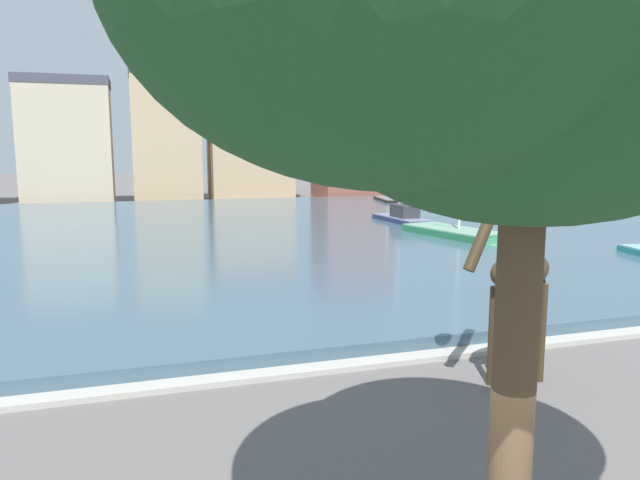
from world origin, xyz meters
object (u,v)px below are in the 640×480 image
(sailboat_navy, at_px, (399,219))
(sailboat_black, at_px, (387,201))
(giraffe_statue, at_px, (516,276))
(sailboat_green, at_px, (461,237))
(shade_tree, at_px, (510,17))

(sailboat_navy, bearing_deg, sailboat_black, 68.48)
(giraffe_statue, height_order, sailboat_navy, sailboat_navy)
(sailboat_green, bearing_deg, sailboat_black, 74.93)
(sailboat_navy, height_order, shade_tree, sailboat_navy)
(sailboat_green, bearing_deg, giraffe_statue, -117.87)
(giraffe_statue, distance_m, sailboat_green, 18.63)
(giraffe_statue, xyz_separation_m, sailboat_green, (8.67, 16.39, -1.83))
(sailboat_black, distance_m, sailboat_green, 24.19)
(giraffe_statue, distance_m, sailboat_black, 42.51)
(giraffe_statue, relative_size, sailboat_black, 0.69)
(giraffe_statue, distance_m, sailboat_navy, 25.56)
(sailboat_black, bearing_deg, shade_tree, -112.94)
(sailboat_black, bearing_deg, giraffe_statue, -110.62)
(sailboat_black, distance_m, sailboat_navy, 16.98)
(giraffe_statue, relative_size, sailboat_green, 0.63)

